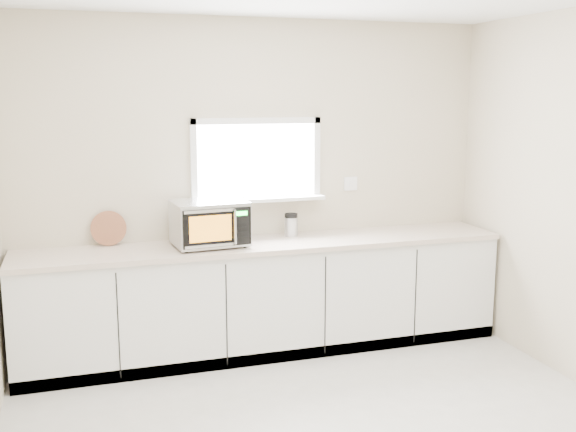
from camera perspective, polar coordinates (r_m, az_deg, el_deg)
name	(u,v)px	position (r m, az deg, el deg)	size (l,w,h in m)	color
back_wall	(256,182)	(5.63, -2.70, 2.86)	(4.00, 0.17, 2.70)	beige
cabinets	(267,299)	(5.55, -1.83, -7.02)	(3.92, 0.60, 0.88)	white
countertop	(267,244)	(5.42, -1.83, -2.40)	(3.92, 0.64, 0.04)	beige
microwave	(210,222)	(5.27, -6.64, -0.55)	(0.59, 0.48, 0.36)	black
knife_block	(203,230)	(5.18, -7.24, -1.17)	(0.13, 0.25, 0.35)	#4E371C
cutting_board	(108,228)	(5.45, -14.96, -1.01)	(0.27, 0.27, 0.02)	brown
coffee_grinder	(291,225)	(5.62, 0.26, -0.73)	(0.14, 0.14, 0.19)	#B7BABF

